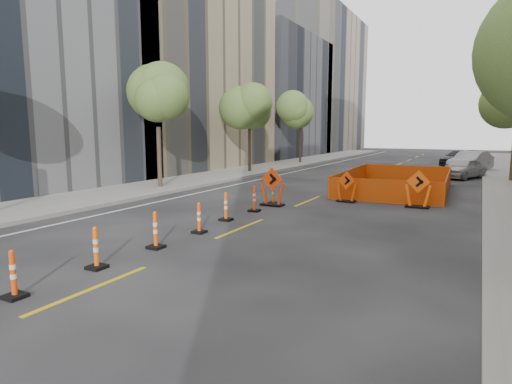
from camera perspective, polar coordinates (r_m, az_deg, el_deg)
The scene contains 22 objects.
ground_plane at distance 10.65m, azimuth -12.82°, elevation -9.07°, with size 140.00×140.00×0.00m, color black.
sidewalk_left at distance 25.35m, azimuth -10.74°, elevation 1.17°, with size 4.00×90.00×0.15m, color gray.
bld_left_c at distance 38.34m, azimuth -12.63°, elevation 22.96°, with size 12.00×18.00×26.00m, color tan.
bld_left_d at distance 52.67m, azimuth 0.93°, elevation 12.44°, with size 12.00×16.00×14.00m, color #4C4C51.
bld_left_e at distance 67.92m, azimuth 7.37°, elevation 13.97°, with size 12.00×20.00×20.00m, color gray.
tree_l_b at distance 23.28m, azimuth -12.97°, elevation 11.46°, with size 2.80×2.80×5.95m.
tree_l_c at distance 31.56m, azimuth -0.88°, elevation 10.76°, with size 2.80×2.80×5.95m.
tree_l_d at distance 40.62m, azimuth 5.99°, elevation 10.16°, with size 2.80×2.80×5.95m.
channelizer_1 at distance 9.31m, azimuth -29.65°, elevation -9.49°, with size 0.37×0.37×0.94m, color #DC3E09, non-canonical shape.
channelizer_2 at distance 10.42m, azimuth -20.58°, elevation -6.97°, with size 0.39×0.39×0.98m, color #F1550A, non-canonical shape.
channelizer_3 at distance 11.72m, azimuth -13.27°, elevation -4.94°, with size 0.40×0.40×1.01m, color #EA5109, non-canonical shape.
channelizer_4 at distance 13.20m, azimuth -7.62°, elevation -3.43°, with size 0.38×0.38×0.96m, color #F4480A, non-canonical shape.
channelizer_5 at distance 14.92m, azimuth -4.04°, elevation -1.93°, with size 0.40×0.40×1.01m, color #F6500A, non-canonical shape.
channelizer_6 at distance 16.54m, azimuth -0.22°, elevation -0.90°, with size 0.40×0.40×1.01m, color #FF400A, non-canonical shape.
channelizer_7 at distance 18.32m, azimuth 2.30°, elevation -0.02°, with size 0.40×0.40×1.01m, color #D74F09, non-canonical shape.
chevron_sign_left at distance 17.82m, azimuth 2.20°, elevation 0.73°, with size 1.07×0.64×1.61m, color red, non-canonical shape.
chevron_sign_center at distance 19.14m, azimuth 11.98°, elevation 0.70°, with size 0.91×0.55×1.37m, color #D54308, non-canonical shape.
chevron_sign_right at distance 18.52m, azimuth 20.80°, elevation 0.36°, with size 1.02×0.61×1.53m, color #FD570A, non-canonical shape.
safety_fence at distance 23.34m, azimuth 18.25°, elevation 1.39°, with size 4.86×8.27×1.03m, color #DB4D0B, non-canonical shape.
parked_car_near at distance 31.13m, azimuth 25.90°, elevation 2.89°, with size 1.60×3.99×1.36m, color #B8B8BA.
parked_car_mid at distance 36.08m, azimuth 26.68°, elevation 3.63°, with size 1.66×4.77×1.57m, color #A5A5AA.
parked_car_far at distance 42.09m, azimuth 25.39°, elevation 4.11°, with size 1.92×4.72×1.37m, color black.
Camera 1 is at (6.67, -7.69, 3.13)m, focal length 30.00 mm.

